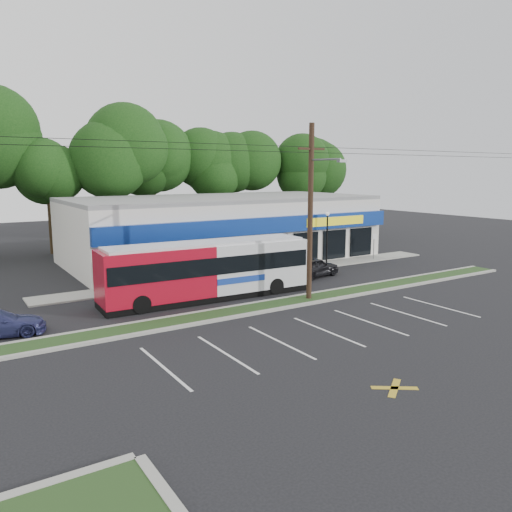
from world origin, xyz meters
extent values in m
plane|color=black|center=(0.00, 0.00, 0.00)|extent=(120.00, 120.00, 0.00)
cube|color=#223E19|center=(0.00, 1.00, 0.06)|extent=(40.00, 1.60, 0.12)
cube|color=#9E9E93|center=(0.00, 0.15, 0.07)|extent=(40.00, 0.25, 0.14)
cube|color=#9E9E93|center=(0.00, 1.85, 0.07)|extent=(40.00, 0.25, 0.14)
cube|color=#9E9E93|center=(5.00, 9.00, 0.05)|extent=(32.00, 2.20, 0.10)
cube|color=silver|center=(5.50, 16.00, 2.50)|extent=(25.00, 12.00, 5.00)
cube|color=navy|center=(5.50, 9.75, 3.40)|extent=(25.00, 0.50, 1.20)
cube|color=black|center=(5.50, 9.94, 1.40)|extent=(24.00, 0.12, 2.40)
cube|color=yellow|center=(12.50, 9.48, 3.40)|extent=(6.00, 0.06, 0.70)
cube|color=gray|center=(5.50, 16.00, 5.15)|extent=(25.00, 12.00, 0.30)
cylinder|color=black|center=(3.00, 1.00, 5.00)|extent=(0.30, 0.30, 10.00)
cube|color=black|center=(3.00, 1.00, 8.60)|extent=(1.80, 0.12, 0.12)
cylinder|color=#59595E|center=(3.00, -0.20, 8.00)|extent=(0.10, 2.40, 0.10)
cube|color=#59595E|center=(3.00, -1.50, 7.90)|extent=(0.50, 0.25, 0.15)
cylinder|color=black|center=(0.00, 1.00, 8.70)|extent=(50.00, 0.02, 0.02)
cylinder|color=black|center=(0.00, 1.00, 8.40)|extent=(50.00, 0.02, 0.02)
cylinder|color=black|center=(11.00, 8.80, 2.00)|extent=(0.12, 0.12, 4.00)
sphere|color=silver|center=(11.00, 8.80, 4.10)|extent=(0.30, 0.30, 0.30)
cylinder|color=#59595E|center=(16.00, 8.60, 1.10)|extent=(0.06, 0.06, 2.20)
cube|color=white|center=(16.00, 8.55, 2.00)|extent=(0.45, 0.04, 0.45)
cylinder|color=black|center=(-6.00, 26.00, 2.86)|extent=(0.56, 0.56, 5.72)
sphere|color=black|center=(-6.00, 26.00, 8.45)|extent=(6.76, 6.76, 6.76)
cylinder|color=black|center=(-1.00, 26.00, 2.86)|extent=(0.56, 0.56, 5.72)
sphere|color=black|center=(-1.00, 26.00, 8.45)|extent=(6.76, 6.76, 6.76)
cylinder|color=black|center=(4.00, 26.00, 2.86)|extent=(0.56, 0.56, 5.72)
sphere|color=black|center=(4.00, 26.00, 8.45)|extent=(6.76, 6.76, 6.76)
cylinder|color=black|center=(9.00, 26.00, 2.86)|extent=(0.56, 0.56, 5.72)
sphere|color=black|center=(9.00, 26.00, 8.45)|extent=(6.76, 6.76, 6.76)
cylinder|color=black|center=(14.00, 26.00, 2.86)|extent=(0.56, 0.56, 5.72)
sphere|color=black|center=(14.00, 26.00, 8.45)|extent=(6.76, 6.76, 6.76)
cylinder|color=black|center=(19.00, 26.00, 2.86)|extent=(0.56, 0.56, 5.72)
sphere|color=black|center=(19.00, 26.00, 8.45)|extent=(6.76, 6.76, 6.76)
cylinder|color=black|center=(24.00, 26.00, 2.86)|extent=(0.56, 0.56, 5.72)
sphere|color=black|center=(24.00, 26.00, 8.45)|extent=(6.76, 6.76, 6.76)
cube|color=#A90D20|center=(-4.87, 4.62, 1.79)|extent=(6.32, 2.84, 2.85)
cube|color=silver|center=(1.35, 4.38, 1.79)|extent=(6.32, 2.84, 2.85)
cube|color=black|center=(-1.76, 4.50, 0.20)|extent=(12.54, 3.04, 0.36)
cube|color=black|center=(-1.76, 4.50, 2.13)|extent=(12.30, 3.14, 0.99)
cube|color=black|center=(4.49, 4.25, 1.97)|extent=(0.15, 2.21, 1.45)
cube|color=#193899|center=(-0.25, 3.13, 1.19)|extent=(3.11, 0.15, 0.36)
cube|color=silver|center=(-1.76, 4.50, 3.27)|extent=(11.91, 2.80, 0.19)
cylinder|color=black|center=(-6.16, 3.50, 0.50)|extent=(1.01, 0.33, 1.00)
cylinder|color=black|center=(-6.06, 5.85, 0.50)|extent=(1.01, 0.33, 1.00)
cylinder|color=black|center=(2.18, 3.17, 0.50)|extent=(1.01, 0.33, 1.00)
cylinder|color=black|center=(2.27, 5.52, 0.50)|extent=(1.01, 0.33, 1.00)
imported|color=black|center=(7.29, 5.88, 0.72)|extent=(4.47, 2.51, 1.43)
imported|color=beige|center=(8.27, 8.13, 0.78)|extent=(0.68, 0.61, 1.56)
imported|color=beige|center=(2.12, 7.33, 0.86)|extent=(1.05, 0.97, 1.72)
camera|label=1|loc=(-14.72, -21.04, 7.35)|focal=35.00mm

